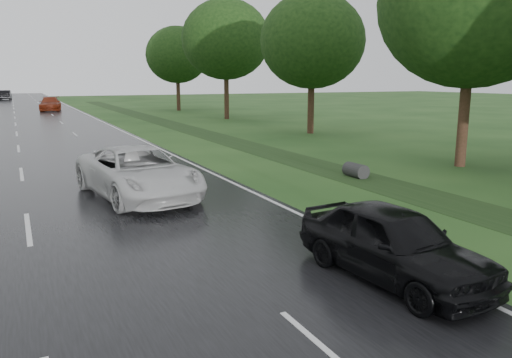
{
  "coord_description": "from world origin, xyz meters",
  "views": [
    {
      "loc": [
        -0.08,
        -5.18,
        3.7
      ],
      "look_at": [
        5.09,
        5.51,
        1.3
      ],
      "focal_mm": 35.0,
      "sensor_mm": 36.0,
      "label": 1
    }
  ],
  "objects": [
    {
      "name": "far_car_red",
      "position": [
        3.85,
        57.39,
        0.83
      ],
      "size": [
        2.84,
        5.66,
        1.58
      ],
      "primitive_type": "imported",
      "rotation": [
        0.0,
        0.0,
        -0.12
      ],
      "color": "maroon",
      "rests_on": "road"
    },
    {
      "name": "tree_east_d",
      "position": [
        17.8,
        38.0,
        7.15
      ],
      "size": [
        8.0,
        8.0,
        10.76
      ],
      "color": "#342315",
      "rests_on": "ground"
    },
    {
      "name": "road",
      "position": [
        0.0,
        45.0,
        0.02
      ],
      "size": [
        14.0,
        180.0,
        0.04
      ],
      "primitive_type": "cube",
      "color": "black",
      "rests_on": "ground"
    },
    {
      "name": "tree_east_c",
      "position": [
        18.2,
        24.0,
        6.14
      ],
      "size": [
        7.0,
        7.0,
        9.29
      ],
      "color": "#342315",
      "rests_on": "ground"
    },
    {
      "name": "white_pickup",
      "position": [
        3.26,
        10.19,
        0.82
      ],
      "size": [
        3.36,
        5.92,
        1.56
      ],
      "primitive_type": "imported",
      "rotation": [
        0.0,
        0.0,
        0.14
      ],
      "color": "silver",
      "rests_on": "road"
    },
    {
      "name": "dark_sedan",
      "position": [
        6.0,
        1.6,
        0.74
      ],
      "size": [
        1.96,
        4.21,
        1.4
      ],
      "primitive_type": "imported",
      "rotation": [
        0.0,
        0.0,
        0.08
      ],
      "color": "black",
      "rests_on": "road"
    },
    {
      "name": "center_line",
      "position": [
        0.0,
        45.0,
        0.04
      ],
      "size": [
        0.12,
        180.0,
        0.01
      ],
      "primitive_type": "cube",
      "color": "silver",
      "rests_on": "road"
    },
    {
      "name": "far_car_dark",
      "position": [
        -1.05,
        92.83,
        0.87
      ],
      "size": [
        2.09,
        5.15,
        1.66
      ],
      "primitive_type": "imported",
      "rotation": [
        0.0,
        0.0,
        3.07
      ],
      "color": "black",
      "rests_on": "road"
    },
    {
      "name": "edge_stripe_east",
      "position": [
        6.75,
        45.0,
        0.04
      ],
      "size": [
        0.12,
        180.0,
        0.01
      ],
      "primitive_type": "cube",
      "color": "silver",
      "rests_on": "road"
    },
    {
      "name": "tree_east_b",
      "position": [
        17.0,
        10.0,
        6.68
      ],
      "size": [
        7.6,
        7.6,
        10.11
      ],
      "color": "#342315",
      "rests_on": "ground"
    },
    {
      "name": "drainage_ditch",
      "position": [
        11.5,
        18.71,
        0.04
      ],
      "size": [
        2.2,
        120.0,
        0.56
      ],
      "color": "black",
      "rests_on": "ground"
    },
    {
      "name": "tree_east_f",
      "position": [
        17.5,
        52.0,
        6.37
      ],
      "size": [
        7.2,
        7.2,
        9.62
      ],
      "color": "#342315",
      "rests_on": "ground"
    }
  ]
}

